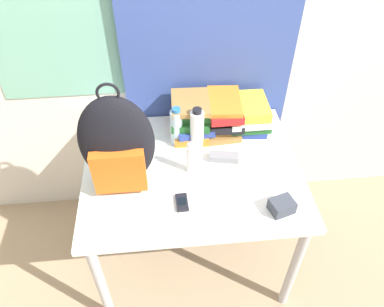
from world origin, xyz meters
name	(u,v)px	position (x,y,z in m)	size (l,w,h in m)	color
wall_back	(181,28)	(0.00, 0.96, 1.25)	(6.00, 0.06, 2.50)	silver
curtain_blue	(210,32)	(0.14, 0.90, 1.25)	(0.92, 0.04, 2.50)	#384C93
desk	(192,180)	(0.00, 0.44, 0.66)	(1.09, 0.87, 0.76)	silver
backpack	(117,145)	(-0.34, 0.38, 1.00)	(0.34, 0.18, 0.56)	black
book_stack_left	(191,116)	(0.02, 0.73, 0.86)	(0.24, 0.29, 0.21)	orange
book_stack_center	(223,115)	(0.20, 0.72, 0.86)	(0.22, 0.28, 0.20)	olive
book_stack_right	(249,115)	(0.34, 0.72, 0.85)	(0.22, 0.25, 0.17)	navy
water_bottle	(177,127)	(-0.06, 0.64, 0.86)	(0.07, 0.07, 0.23)	silver
sports_bottle	(197,129)	(0.04, 0.60, 0.87)	(0.07, 0.07, 0.24)	white
sunscreen_bottle	(190,158)	(-0.01, 0.42, 0.84)	(0.04, 0.04, 0.18)	white
cell_phone	(182,202)	(-0.07, 0.21, 0.76)	(0.06, 0.10, 0.02)	black
sunglasses_case	(224,157)	(0.17, 0.48, 0.77)	(0.16, 0.08, 0.04)	gray
camera_pouch	(282,206)	(0.37, 0.13, 0.79)	(0.12, 0.11, 0.06)	#383D47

